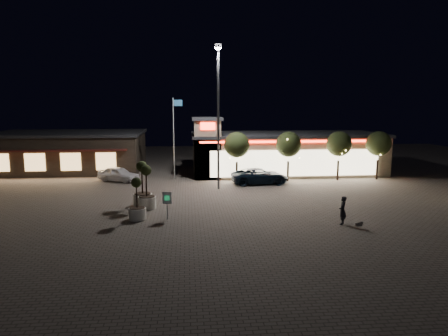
{
  "coord_description": "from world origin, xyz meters",
  "views": [
    {
      "loc": [
        -0.71,
        -26.38,
        7.36
      ],
      "look_at": [
        2.31,
        6.0,
        2.17
      ],
      "focal_mm": 32.0,
      "sensor_mm": 36.0,
      "label": 1
    }
  ],
  "objects": [
    {
      "name": "planter_right",
      "position": [
        -3.99,
        2.48,
        1.03
      ],
      "size": [
        1.35,
        1.35,
        3.32
      ],
      "color": "white",
      "rests_on": "ground"
    },
    {
      "name": "white_sedan",
      "position": [
        -7.36,
        12.36,
        0.71
      ],
      "size": [
        4.46,
        3.47,
        1.42
      ],
      "primitive_type": "imported",
      "rotation": [
        0.0,
        0.0,
        1.07
      ],
      "color": "white",
      "rests_on": "ground"
    },
    {
      "name": "string_tree_a",
      "position": [
        4.0,
        11.0,
        3.56
      ],
      "size": [
        2.42,
        2.42,
        4.79
      ],
      "color": "#332319",
      "rests_on": "ground"
    },
    {
      "name": "retail_building",
      "position": [
        9.51,
        15.82,
        2.21
      ],
      "size": [
        20.4,
        8.4,
        6.1
      ],
      "color": "tan",
      "rests_on": "ground"
    },
    {
      "name": "string_tree_c",
      "position": [
        14.0,
        11.0,
        3.56
      ],
      "size": [
        2.42,
        2.42,
        4.79
      ],
      "color": "#332319",
      "rests_on": "ground"
    },
    {
      "name": "floodlight_pole",
      "position": [
        2.0,
        8.0,
        7.02
      ],
      "size": [
        0.6,
        0.4,
        12.38
      ],
      "color": "gray",
      "rests_on": "ground"
    },
    {
      "name": "flagpole",
      "position": [
        -1.9,
        13.0,
        4.74
      ],
      "size": [
        0.95,
        0.1,
        8.0
      ],
      "color": "white",
      "rests_on": "ground"
    },
    {
      "name": "string_tree_b",
      "position": [
        9.0,
        11.0,
        3.56
      ],
      "size": [
        2.42,
        2.42,
        4.79
      ],
      "color": "#332319",
      "rests_on": "ground"
    },
    {
      "name": "planter_left",
      "position": [
        -3.62,
        1.72,
        0.97
      ],
      "size": [
        1.28,
        1.28,
        3.15
      ],
      "color": "white",
      "rests_on": "ground"
    },
    {
      "name": "valet_sign",
      "position": [
        -2.04,
        -1.14,
        1.26
      ],
      "size": [
        0.6,
        0.12,
        1.81
      ],
      "color": "gray",
      "rests_on": "ground"
    },
    {
      "name": "restaurant_building",
      "position": [
        -14.0,
        19.97,
        2.16
      ],
      "size": [
        16.4,
        11.0,
        4.3
      ],
      "color": "#382D23",
      "rests_on": "ground"
    },
    {
      "name": "pickup_truck",
      "position": [
        6.03,
        9.88,
        0.74
      ],
      "size": [
        5.47,
        2.84,
        1.47
      ],
      "primitive_type": "imported",
      "rotation": [
        0.0,
        0.0,
        1.65
      ],
      "color": "black",
      "rests_on": "ground"
    },
    {
      "name": "string_tree_d",
      "position": [
        18.0,
        11.0,
        3.56
      ],
      "size": [
        2.42,
        2.42,
        4.79
      ],
      "color": "#332319",
      "rests_on": "ground"
    },
    {
      "name": "planter_mid",
      "position": [
        -3.98,
        -0.99,
        0.85
      ],
      "size": [
        1.12,
        1.12,
        2.76
      ],
      "color": "white",
      "rests_on": "ground"
    },
    {
      "name": "ground",
      "position": [
        0.0,
        0.0,
        0.0
      ],
      "size": [
        90.0,
        90.0,
        0.0
      ],
      "primitive_type": "plane",
      "color": "#62584F",
      "rests_on": "ground"
    },
    {
      "name": "dog",
      "position": [
        9.54,
        -4.2,
        0.28
      ],
      "size": [
        0.53,
        0.32,
        0.29
      ],
      "color": "#59514C",
      "rests_on": "ground"
    },
    {
      "name": "pedestrian",
      "position": [
        8.8,
        -3.28,
        0.89
      ],
      "size": [
        0.69,
        0.78,
        1.78
      ],
      "primitive_type": "imported",
      "rotation": [
        0.0,
        0.0,
        -2.1
      ],
      "color": "black",
      "rests_on": "ground"
    }
  ]
}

